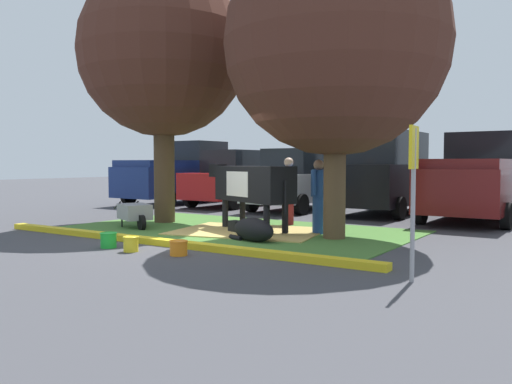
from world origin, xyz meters
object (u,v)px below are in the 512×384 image
person_handler (289,189)px  cow_holstein (251,184)px  pickup_truck_black (182,174)px  wheelbarrow (135,212)px  pickup_truck_maroon (478,179)px  sedan_silver (298,180)px  bucket_green (109,240)px  suv_black (386,172)px  bucket_orange (179,248)px  shade_tree_left (163,53)px  person_visitor_near (319,194)px  sedan_red (236,179)px  parking_sign (413,172)px  bucket_yellow (131,244)px  shade_tree_right (336,44)px  calf_lying (252,230)px

person_handler → cow_holstein: bearing=-96.4°
person_handler → pickup_truck_black: (-7.16, 4.15, 0.20)m
wheelbarrow → pickup_truck_maroon: pickup_truck_maroon is taller
pickup_truck_black → sedan_silver: (5.31, -0.28, -0.13)m
bucket_green → suv_black: bearing=77.5°
bucket_green → bucket_orange: (1.62, 0.11, -0.01)m
shade_tree_left → pickup_truck_maroon: bearing=37.7°
cow_holstein → sedan_silver: 5.57m
cow_holstein → person_visitor_near: person_visitor_near is taller
person_visitor_near → suv_black: (-0.40, 5.37, 0.39)m
sedan_red → sedan_silver: (2.71, -0.25, 0.00)m
pickup_truck_black → parking_sign: bearing=-36.8°
bucket_green → bucket_yellow: bucket_green is taller
parking_sign → sedan_silver: size_ratio=0.46×
shade_tree_right → wheelbarrow: shade_tree_right is taller
shade_tree_left → person_handler: 4.76m
shade_tree_right → shade_tree_left: bearing=176.7°
suv_black → calf_lying: bearing=-91.8°
shade_tree_left → bucket_green: bearing=-61.2°
bucket_orange → sedan_red: sedan_red is taller
shade_tree_left → parking_sign: shade_tree_left is taller
sedan_silver → wheelbarrow: bearing=-98.1°
cow_holstein → suv_black: suv_black is taller
shade_tree_left → parking_sign: size_ratio=3.22×
wheelbarrow → cow_holstein: bearing=23.0°
sedan_silver → cow_holstein: bearing=-72.4°
bucket_green → bucket_yellow: (0.66, -0.07, -0.00)m
shade_tree_left → bucket_green: shade_tree_left is taller
cow_holstein → calf_lying: size_ratio=2.25×
bucket_orange → sedan_silver: size_ratio=0.07×
shade_tree_left → calf_lying: 5.81m
bucket_orange → shade_tree_right: bearing=66.6°
shade_tree_right → wheelbarrow: size_ratio=3.99×
shade_tree_left → bucket_yellow: 6.20m
sedan_red → sedan_silver: 2.73m
bucket_yellow → pickup_truck_black: bearing=126.8°
shade_tree_left → parking_sign: 8.69m
bucket_green → suv_black: suv_black is taller
calf_lying → pickup_truck_maroon: bearing=66.2°
calf_lying → person_handler: person_handler is taller
bucket_yellow → pickup_truck_maroon: 9.79m
bucket_green → pickup_truck_black: (-6.12, 8.99, 0.97)m
person_handler → suv_black: size_ratio=0.37×
shade_tree_right → bucket_green: size_ratio=19.96×
cow_holstein → suv_black: size_ratio=0.65×
calf_lying → wheelbarrow: bearing=176.4°
calf_lying → sedan_silver: bearing=111.5°
shade_tree_left → person_handler: bearing=22.6°
parking_sign → sedan_red: 12.53m
person_handler → bucket_green: person_handler is taller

